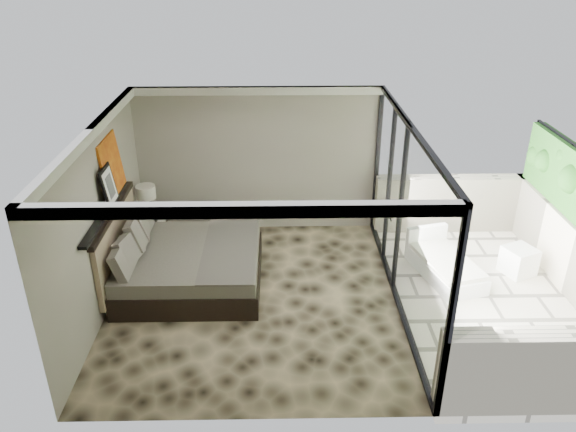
{
  "coord_description": "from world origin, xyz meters",
  "views": [
    {
      "loc": [
        0.39,
        -7.41,
        5.11
      ],
      "look_at": [
        0.53,
        0.4,
        1.26
      ],
      "focal_mm": 35.0,
      "sensor_mm": 36.0,
      "label": 1
    }
  ],
  "objects_px": {
    "nightstand": "(151,230)",
    "lounger": "(444,264)",
    "ottoman": "(519,261)",
    "bed": "(184,263)",
    "table_lamp": "(146,198)"
  },
  "relations": [
    {
      "from": "lounger",
      "to": "ottoman",
      "type": "bearing_deg",
      "value": -14.26
    },
    {
      "from": "lounger",
      "to": "nightstand",
      "type": "bearing_deg",
      "value": 152.28
    },
    {
      "from": "nightstand",
      "to": "lounger",
      "type": "relative_size",
      "value": 0.35
    },
    {
      "from": "table_lamp",
      "to": "bed",
      "type": "bearing_deg",
      "value": -59.0
    },
    {
      "from": "ottoman",
      "to": "lounger",
      "type": "distance_m",
      "value": 1.27
    },
    {
      "from": "bed",
      "to": "lounger",
      "type": "bearing_deg",
      "value": 2.64
    },
    {
      "from": "bed",
      "to": "ottoman",
      "type": "relative_size",
      "value": 4.91
    },
    {
      "from": "nightstand",
      "to": "table_lamp",
      "type": "bearing_deg",
      "value": 94.75
    },
    {
      "from": "lounger",
      "to": "bed",
      "type": "bearing_deg",
      "value": 167.64
    },
    {
      "from": "bed",
      "to": "ottoman",
      "type": "xyz_separation_m",
      "value": [
        5.61,
        0.22,
        -0.14
      ]
    },
    {
      "from": "bed",
      "to": "lounger",
      "type": "distance_m",
      "value": 4.35
    },
    {
      "from": "bed",
      "to": "nightstand",
      "type": "relative_size",
      "value": 3.99
    },
    {
      "from": "table_lamp",
      "to": "ottoman",
      "type": "xyz_separation_m",
      "value": [
        6.46,
        -1.18,
        -0.69
      ]
    },
    {
      "from": "table_lamp",
      "to": "lounger",
      "type": "relative_size",
      "value": 0.39
    },
    {
      "from": "table_lamp",
      "to": "lounger",
      "type": "xyz_separation_m",
      "value": [
        5.19,
        -1.2,
        -0.74
      ]
    }
  ]
}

